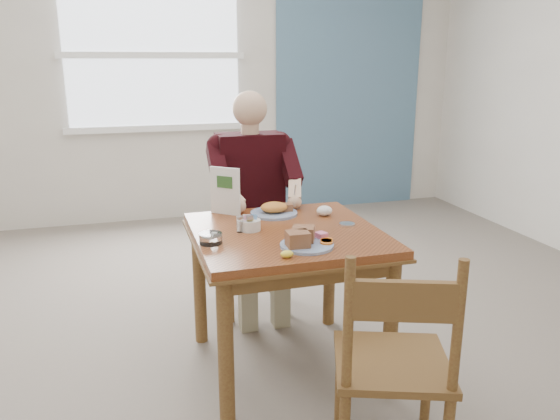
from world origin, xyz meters
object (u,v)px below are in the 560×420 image
object	(u,v)px
chair_far	(250,234)
table	(286,251)
far_plate	(275,210)
near_plate	(304,240)
chair_near	(393,366)
diner	(253,187)

from	to	relation	value
chair_far	table	bearing A→B (deg)	-90.00
table	far_plate	world-z (taller)	far_plate
table	near_plate	world-z (taller)	near_plate
table	chair_near	distance (m)	0.90
diner	far_plate	bearing A→B (deg)	-86.98
table	chair_far	world-z (taller)	chair_far
chair_far	diner	size ratio (longest dim) A/B	0.69
chair_far	chair_near	size ratio (longest dim) A/B	1.00
chair_far	chair_near	xyz separation A→B (m)	(0.15, -1.67, 0.00)
table	diner	distance (m)	0.73
table	chair_far	distance (m)	0.81
near_plate	chair_far	bearing A→B (deg)	90.38
table	diner	xyz separation A→B (m)	(0.00, 0.71, 0.17)
chair_near	near_plate	world-z (taller)	chair_near
diner	far_plate	world-z (taller)	diner
chair_near	diner	distance (m)	1.62
chair_near	near_plate	xyz separation A→B (m)	(-0.14, 0.62, 0.30)
table	chair_far	size ratio (longest dim) A/B	0.97
table	near_plate	distance (m)	0.29
chair_far	diner	bearing A→B (deg)	-89.99
chair_far	near_plate	xyz separation A→B (m)	(0.01, -1.05, 0.30)
diner	near_plate	distance (m)	0.96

